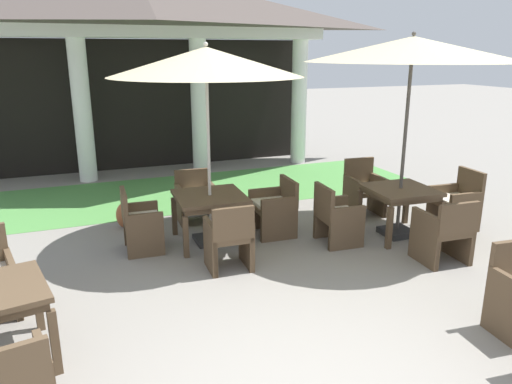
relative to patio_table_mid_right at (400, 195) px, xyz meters
The scene contains 15 objects.
background_pavilion 6.52m from the patio_table_mid_right, 119.31° to the left, with size 8.65×3.03×4.26m.
lawn_strip 4.56m from the patio_table_mid_right, 130.01° to the left, with size 10.45×2.65×0.01m, color #519347.
patio_table_mid_right is the anchor object (origin of this frame).
patio_umbrella_mid_right 2.04m from the patio_table_mid_right, 45.00° to the left, with size 2.95×2.95×2.92m.
patio_chair_mid_right_east 1.05m from the patio_table_mid_right, ahead, with size 0.62×0.61×0.92m.
patio_chair_mid_right_north 1.05m from the patio_table_mid_right, 86.34° to the left, with size 0.58×0.58×0.93m.
patio_chair_mid_right_west 1.06m from the patio_table_mid_right, behind, with size 0.57×0.61×0.86m.
patio_chair_mid_right_south 1.05m from the patio_table_mid_right, 93.66° to the right, with size 0.63×0.61×0.87m.
patio_table_far_back 2.79m from the patio_table_mid_right, 163.98° to the left, with size 1.01×1.01×0.70m.
patio_umbrella_far_back 3.37m from the patio_table_mid_right, 163.98° to the left, with size 2.60×2.60×2.78m.
patio_chair_far_back_west 3.77m from the patio_table_mid_right, 167.53° to the left, with size 0.53×0.61×0.87m.
patio_chair_far_back_north 3.19m from the patio_table_mid_right, 146.31° to the left, with size 0.63×0.60×0.80m.
patio_chair_far_back_east 1.86m from the patio_table_mid_right, 156.71° to the left, with size 0.60×0.65×0.84m.
patio_chair_far_back_south 2.74m from the patio_table_mid_right, behind, with size 0.56×0.52×0.88m.
terracotta_urn 4.23m from the patio_table_mid_right, 154.14° to the left, with size 0.24×0.24×0.47m.
Camera 1 is at (-1.58, -2.61, 2.66)m, focal length 34.16 mm.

